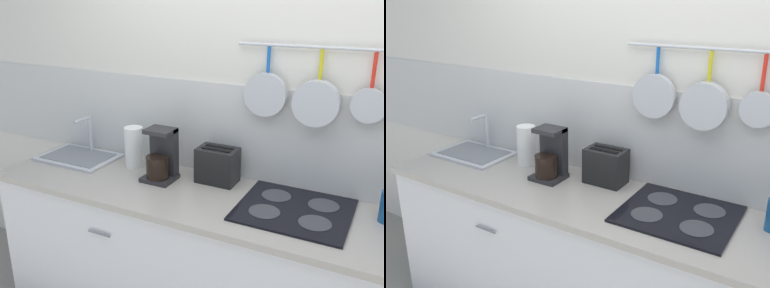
% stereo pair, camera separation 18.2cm
% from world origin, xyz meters
% --- Properties ---
extents(wall_back, '(7.20, 0.15, 2.60)m').
position_xyz_m(wall_back, '(0.00, 0.35, 1.28)').
color(wall_back, silver).
rests_on(wall_back, ground_plane).
extents(countertop, '(3.08, 0.63, 0.03)m').
position_xyz_m(countertop, '(0.00, 0.00, 0.91)').
color(countertop, '#A59E93').
rests_on(countertop, cabinet_base).
extents(sink_basin, '(0.49, 0.34, 0.25)m').
position_xyz_m(sink_basin, '(-1.26, 0.13, 0.94)').
color(sink_basin, '#B7BABF').
rests_on(sink_basin, countertop).
extents(paper_towel_roll, '(0.11, 0.11, 0.25)m').
position_xyz_m(paper_towel_roll, '(-0.85, 0.18, 1.05)').
color(paper_towel_roll, white).
rests_on(paper_towel_roll, countertop).
extents(coffee_maker, '(0.18, 0.17, 0.30)m').
position_xyz_m(coffee_maker, '(-0.61, 0.09, 1.05)').
color(coffee_maker, '#262628').
rests_on(coffee_maker, countertop).
extents(toaster, '(0.24, 0.15, 0.20)m').
position_xyz_m(toaster, '(-0.31, 0.20, 1.02)').
color(toaster, black).
rests_on(toaster, countertop).
extents(cooktop, '(0.54, 0.49, 0.01)m').
position_xyz_m(cooktop, '(0.17, 0.05, 0.93)').
color(cooktop, black).
rests_on(cooktop, countertop).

